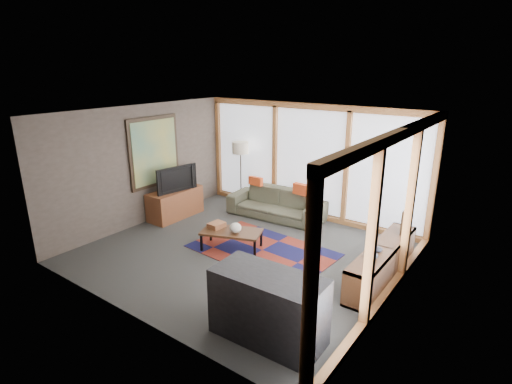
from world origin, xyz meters
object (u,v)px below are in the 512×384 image
Objects in this scene: sofa at (276,203)px; coffee_table at (232,240)px; bookshelf at (382,263)px; bar_counter at (268,307)px; floor_lamp at (241,174)px; television at (174,178)px; tv_console at (175,203)px.

coffee_table is at bearing -87.44° from sofa.
bar_counter reaches higher than bookshelf.
floor_lamp reaches higher than television.
bar_counter is (4.19, -2.32, 0.13)m from tv_console.
television reaches higher than sofa.
floor_lamp is 2.58m from coffee_table.
coffee_table is 0.49× the size of bookshelf.
sofa is 1.38× the size of floor_lamp.
floor_lamp reaches higher than tv_console.
television reaches higher than coffee_table.
television is at bearing -25.30° from tv_console.
bookshelf is 1.76× the size of tv_console.
bar_counter is at bearing -48.15° from floor_lamp.
floor_lamp is 1.76m from tv_console.
bookshelf is 1.59× the size of bar_counter.
floor_lamp is 1.60× the size of television.
floor_lamp reaches higher than bar_counter.
coffee_table is 0.86× the size of tv_console.
coffee_table is at bearing -56.18° from floor_lamp.
bookshelf is (4.11, -1.48, -0.52)m from floor_lamp.
coffee_table is at bearing 137.70° from bar_counter.
sofa is 1.95m from coffee_table.
television is (-0.69, -1.54, 0.14)m from floor_lamp.
bar_counter is at bearing -62.73° from sofa.
bar_counter is at bearing -40.71° from coffee_table.
television is at bearing -179.31° from bookshelf.
bar_counter is (-0.67, -2.36, 0.17)m from bookshelf.
coffee_table is 0.78× the size of bar_counter.
bar_counter is (3.44, -3.84, -0.35)m from floor_lamp.
tv_console is (-1.91, -1.37, 0.00)m from sofa.
floor_lamp reaches higher than bookshelf.
bookshelf reaches higher than coffee_table.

